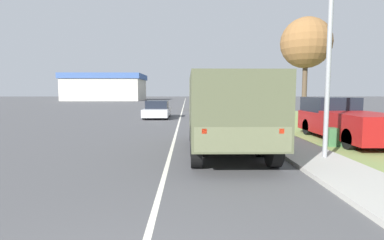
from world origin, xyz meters
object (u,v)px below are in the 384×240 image
Objects in this scene: military_truck at (226,108)px; car_second_ahead at (198,104)px; car_nearest_ahead at (157,110)px; pickup_truck at (344,120)px.

car_second_ahead is at bearing 90.24° from military_truck.
car_nearest_ahead is (-3.74, 13.74, -0.92)m from military_truck.
pickup_truck reaches higher than car_second_ahead.
military_truck is 14.27m from car_nearest_ahead.
pickup_truck is at bearing 24.46° from military_truck.
car_nearest_ahead is 0.78× the size of pickup_truck.
military_truck is 1.16× the size of pickup_truck.
military_truck is 1.49× the size of car_nearest_ahead.
military_truck is at bearing -74.75° from car_nearest_ahead.
pickup_truck is (5.42, 2.47, -0.67)m from military_truck.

